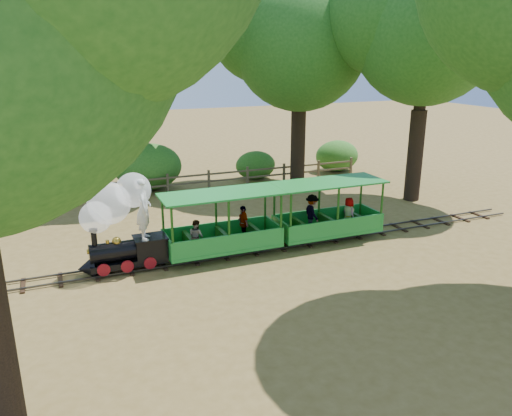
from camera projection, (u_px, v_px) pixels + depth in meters
name	position (u px, v px, depth m)	size (l,w,h in m)	color
ground	(252.00, 251.00, 16.69)	(90.00, 90.00, 0.00)	olive
track	(252.00, 249.00, 16.67)	(22.00, 1.00, 0.10)	#3F3D3A
locomotive	(119.00, 217.00, 14.70)	(2.65, 1.25, 3.05)	black
carriage_front	(222.00, 233.00, 16.06)	(3.89, 1.59, 2.02)	#1F8E33
carriage_rear	(326.00, 217.00, 17.47)	(3.89, 1.59, 2.02)	#1F8E33
oak_nc	(127.00, 6.00, 21.95)	(7.91, 6.96, 11.20)	#2D2116
oak_ne	(299.00, 35.00, 23.27)	(8.00, 7.04, 10.03)	#2D2116
oak_e	(426.00, 23.00, 20.46)	(7.61, 6.70, 10.25)	#2D2116
fence	(189.00, 181.00, 23.58)	(18.10, 0.10, 1.00)	brown
shrub_west	(16.00, 185.00, 21.94)	(2.34, 1.80, 1.62)	#2D6B1E
shrub_mid_w	(148.00, 167.00, 23.98)	(3.24, 2.49, 2.24)	#2D6B1E
shrub_mid_e	(256.00, 165.00, 26.13)	(2.13, 1.64, 1.48)	#2D6B1E
shrub_east	(337.00, 156.00, 27.89)	(2.49, 1.91, 1.72)	#2D6B1E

